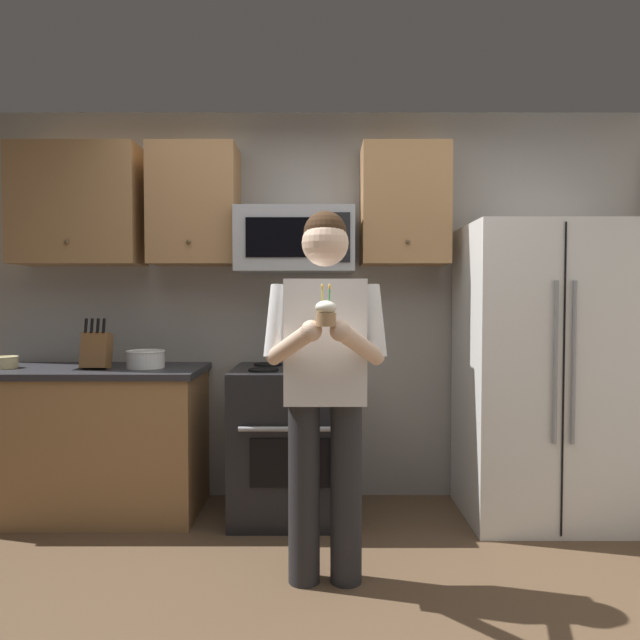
{
  "coord_description": "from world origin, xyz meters",
  "views": [
    {
      "loc": [
        0.01,
        -2.16,
        1.35
      ],
      "look_at": [
        0.02,
        0.51,
        1.25
      ],
      "focal_mm": 31.93,
      "sensor_mm": 36.0,
      "label": 1
    }
  ],
  "objects_px": {
    "knife_block": "(94,350)",
    "person": "(323,374)",
    "microwave": "(294,241)",
    "cupcake": "(324,313)",
    "bowl_large_white": "(144,359)",
    "bowl_small_colored": "(3,362)",
    "oven_range": "(293,441)",
    "refrigerator": "(536,372)"
  },
  "relations": [
    {
      "from": "knife_block",
      "to": "person",
      "type": "xyz_separation_m",
      "value": [
        1.4,
        -0.83,
        -0.04
      ]
    },
    {
      "from": "microwave",
      "to": "cupcake",
      "type": "distance_m",
      "value": 1.39
    },
    {
      "from": "knife_block",
      "to": "cupcake",
      "type": "xyz_separation_m",
      "value": [
        1.4,
        -1.16,
        0.26
      ]
    },
    {
      "from": "bowl_large_white",
      "to": "person",
      "type": "relative_size",
      "value": 0.13
    },
    {
      "from": "microwave",
      "to": "person",
      "type": "bearing_deg",
      "value": -79.49
    },
    {
      "from": "knife_block",
      "to": "bowl_large_white",
      "type": "height_order",
      "value": "knife_block"
    },
    {
      "from": "bowl_small_colored",
      "to": "person",
      "type": "relative_size",
      "value": 0.09
    },
    {
      "from": "bowl_small_colored",
      "to": "microwave",
      "type": "bearing_deg",
      "value": 3.96
    },
    {
      "from": "microwave",
      "to": "bowl_small_colored",
      "type": "relative_size",
      "value": 4.67
    },
    {
      "from": "bowl_small_colored",
      "to": "cupcake",
      "type": "distance_m",
      "value": 2.33
    },
    {
      "from": "bowl_large_white",
      "to": "bowl_small_colored",
      "type": "bearing_deg",
      "value": -179.28
    },
    {
      "from": "bowl_small_colored",
      "to": "person",
      "type": "bearing_deg",
      "value": -23.4
    },
    {
      "from": "oven_range",
      "to": "bowl_large_white",
      "type": "bearing_deg",
      "value": 179.64
    },
    {
      "from": "knife_block",
      "to": "bowl_small_colored",
      "type": "relative_size",
      "value": 2.02
    },
    {
      "from": "person",
      "to": "bowl_small_colored",
      "type": "bearing_deg",
      "value": 156.6
    },
    {
      "from": "bowl_small_colored",
      "to": "cupcake",
      "type": "xyz_separation_m",
      "value": [
        1.98,
        -1.19,
        0.33
      ]
    },
    {
      "from": "cupcake",
      "to": "bowl_large_white",
      "type": "bearing_deg",
      "value": 132.82
    },
    {
      "from": "oven_range",
      "to": "cupcake",
      "type": "xyz_separation_m",
      "value": [
        0.18,
        -1.19,
        0.83
      ]
    },
    {
      "from": "microwave",
      "to": "bowl_large_white",
      "type": "bearing_deg",
      "value": -173.02
    },
    {
      "from": "knife_block",
      "to": "cupcake",
      "type": "distance_m",
      "value": 1.84
    },
    {
      "from": "oven_range",
      "to": "cupcake",
      "type": "height_order",
      "value": "cupcake"
    },
    {
      "from": "bowl_large_white",
      "to": "cupcake",
      "type": "height_order",
      "value": "cupcake"
    },
    {
      "from": "oven_range",
      "to": "person",
      "type": "relative_size",
      "value": 0.53
    },
    {
      "from": "microwave",
      "to": "refrigerator",
      "type": "bearing_deg",
      "value": -6.03
    },
    {
      "from": "refrigerator",
      "to": "person",
      "type": "bearing_deg",
      "value": -148.01
    },
    {
      "from": "bowl_small_colored",
      "to": "person",
      "type": "xyz_separation_m",
      "value": [
        1.98,
        -0.86,
        0.04
      ]
    },
    {
      "from": "knife_block",
      "to": "cupcake",
      "type": "bearing_deg",
      "value": -39.67
    },
    {
      "from": "bowl_small_colored",
      "to": "cupcake",
      "type": "bearing_deg",
      "value": -30.91
    },
    {
      "from": "microwave",
      "to": "bowl_small_colored",
      "type": "height_order",
      "value": "microwave"
    },
    {
      "from": "knife_block",
      "to": "bowl_small_colored",
      "type": "xyz_separation_m",
      "value": [
        -0.58,
        0.02,
        -0.08
      ]
    },
    {
      "from": "microwave",
      "to": "knife_block",
      "type": "distance_m",
      "value": 1.41
    },
    {
      "from": "refrigerator",
      "to": "oven_range",
      "type": "bearing_deg",
      "value": 178.5
    },
    {
      "from": "refrigerator",
      "to": "bowl_small_colored",
      "type": "distance_m",
      "value": 3.3
    },
    {
      "from": "oven_range",
      "to": "bowl_small_colored",
      "type": "bearing_deg",
      "value": -179.84
    },
    {
      "from": "knife_block",
      "to": "oven_range",
      "type": "bearing_deg",
      "value": 1.38
    },
    {
      "from": "bowl_large_white",
      "to": "cupcake",
      "type": "xyz_separation_m",
      "value": [
        1.11,
        -1.2,
        0.31
      ]
    },
    {
      "from": "oven_range",
      "to": "person",
      "type": "height_order",
      "value": "person"
    },
    {
      "from": "microwave",
      "to": "cupcake",
      "type": "height_order",
      "value": "microwave"
    },
    {
      "from": "knife_block",
      "to": "bowl_large_white",
      "type": "bearing_deg",
      "value": 6.89
    },
    {
      "from": "cupcake",
      "to": "refrigerator",
      "type": "bearing_deg",
      "value": 41.16
    },
    {
      "from": "microwave",
      "to": "knife_block",
      "type": "xyz_separation_m",
      "value": [
        -1.22,
        -0.15,
        -0.69
      ]
    },
    {
      "from": "microwave",
      "to": "person",
      "type": "xyz_separation_m",
      "value": [
        0.18,
        -0.98,
        -0.72
      ]
    }
  ]
}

